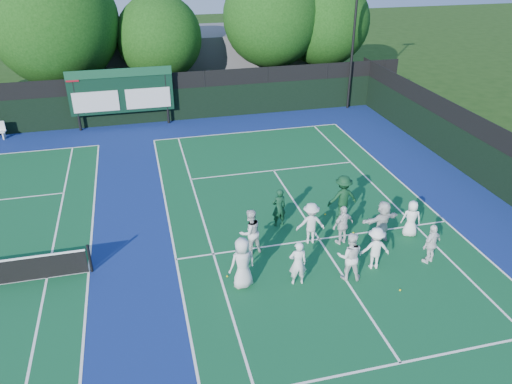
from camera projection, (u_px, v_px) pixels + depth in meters
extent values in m
plane|color=#19360E|center=(328.00, 254.00, 18.34)|extent=(120.00, 120.00, 0.00)
cube|color=navy|center=(162.00, 262.00, 17.91)|extent=(34.00, 32.00, 0.01)
cube|color=#104E29|center=(319.00, 239.00, 19.19)|extent=(10.97, 23.77, 0.00)
cube|color=white|center=(248.00, 132.00, 29.40)|extent=(10.97, 0.08, 0.00)
cube|color=white|center=(176.00, 259.00, 18.01)|extent=(0.08, 23.77, 0.00)
cube|color=white|center=(445.00, 221.00, 20.37)|extent=(0.08, 23.77, 0.00)
cube|color=white|center=(213.00, 254.00, 18.31)|extent=(0.08, 23.77, 0.00)
cube|color=white|center=(415.00, 225.00, 20.08)|extent=(0.08, 23.77, 0.00)
cube|color=white|center=(401.00, 363.00, 13.70)|extent=(8.23, 0.08, 0.00)
cube|color=white|center=(274.00, 170.00, 24.69)|extent=(8.23, 0.08, 0.00)
cube|color=white|center=(319.00, 239.00, 19.19)|extent=(0.08, 12.80, 0.00)
cube|color=white|center=(89.00, 272.00, 17.36)|extent=(0.08, 23.77, 0.00)
cube|color=white|center=(47.00, 277.00, 17.07)|extent=(0.08, 23.77, 0.00)
cube|color=black|center=(141.00, 107.00, 30.32)|extent=(34.00, 0.08, 2.00)
cube|color=black|center=(138.00, 83.00, 29.63)|extent=(34.00, 0.05, 1.00)
cylinder|color=black|center=(76.00, 102.00, 28.86)|extent=(0.16, 0.16, 3.50)
cylinder|color=black|center=(167.00, 95.00, 29.98)|extent=(0.16, 0.16, 3.50)
cube|color=black|center=(121.00, 91.00, 29.21)|extent=(6.00, 0.15, 2.60)
cube|color=#13452A|center=(119.00, 73.00, 28.61)|extent=(6.00, 0.05, 0.50)
cube|color=silver|center=(96.00, 102.00, 29.03)|extent=(2.60, 0.04, 1.20)
cube|color=silver|center=(148.00, 98.00, 29.68)|extent=(2.60, 0.04, 1.20)
cube|color=maroon|center=(72.00, 77.00, 28.10)|extent=(0.70, 0.04, 0.50)
cube|color=slate|center=(188.00, 58.00, 37.59)|extent=(18.00, 6.00, 4.00)
cylinder|color=black|center=(354.00, 31.00, 31.11)|extent=(0.16, 0.16, 10.00)
cylinder|color=black|center=(90.00, 258.00, 17.14)|extent=(0.10, 0.10, 1.10)
cube|color=silver|center=(4.00, 135.00, 28.42)|extent=(0.11, 0.38, 0.43)
cylinder|color=black|center=(66.00, 91.00, 32.20)|extent=(0.44, 0.44, 2.71)
sphere|color=#10390D|center=(54.00, 22.00, 30.21)|extent=(7.76, 7.76, 7.76)
sphere|color=#10390D|center=(67.00, 34.00, 30.96)|extent=(5.43, 5.43, 5.43)
cylinder|color=black|center=(164.00, 87.00, 33.61)|extent=(0.44, 0.44, 2.38)
sphere|color=#10390D|center=(159.00, 38.00, 32.10)|extent=(5.47, 5.47, 5.47)
sphere|color=#10390D|center=(169.00, 45.00, 32.74)|extent=(3.83, 3.83, 3.83)
cylinder|color=black|center=(271.00, 76.00, 35.09)|extent=(0.44, 0.44, 2.94)
sphere|color=#10390D|center=(272.00, 17.00, 33.26)|extent=(6.56, 6.56, 6.56)
sphere|color=#10390D|center=(279.00, 27.00, 33.96)|extent=(4.59, 4.59, 4.59)
cylinder|color=black|center=(322.00, 74.00, 35.96)|extent=(0.44, 0.44, 2.74)
sphere|color=#10390D|center=(325.00, 21.00, 34.27)|extent=(6.07, 6.07, 6.07)
sphere|color=#10390D|center=(331.00, 29.00, 34.93)|extent=(4.25, 4.25, 4.25)
sphere|color=gold|center=(353.00, 233.00, 19.56)|extent=(0.07, 0.07, 0.07)
sphere|color=gold|center=(400.00, 290.00, 16.44)|extent=(0.07, 0.07, 0.07)
sphere|color=gold|center=(227.00, 276.00, 17.09)|extent=(0.07, 0.07, 0.07)
sphere|color=gold|center=(325.00, 214.00, 20.83)|extent=(0.07, 0.07, 0.07)
imported|color=silver|center=(242.00, 263.00, 16.28)|extent=(1.02, 0.80, 1.85)
imported|color=white|center=(298.00, 263.00, 16.44)|extent=(0.63, 0.45, 1.64)
imported|color=white|center=(350.00, 256.00, 16.67)|extent=(1.01, 0.88, 1.77)
imported|color=white|center=(375.00, 248.00, 17.25)|extent=(1.12, 0.76, 1.60)
imported|color=white|center=(432.00, 244.00, 17.54)|extent=(0.98, 0.70, 1.54)
imported|color=silver|center=(250.00, 232.00, 18.00)|extent=(1.04, 0.92, 1.79)
imported|color=silver|center=(311.00, 223.00, 18.66)|extent=(1.14, 0.74, 1.67)
imported|color=silver|center=(343.00, 225.00, 18.62)|extent=(1.01, 0.66, 1.59)
imported|color=silver|center=(382.00, 222.00, 18.74)|extent=(1.64, 0.76, 1.70)
imported|color=white|center=(411.00, 219.00, 19.13)|extent=(0.84, 0.69, 1.49)
imported|color=#0F3720|center=(279.00, 208.00, 19.74)|extent=(0.64, 0.47, 1.64)
imported|color=#0E361C|center=(343.00, 197.00, 20.20)|extent=(1.25, 0.73, 1.91)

